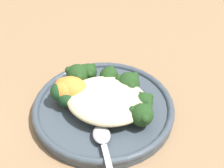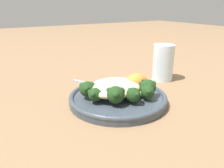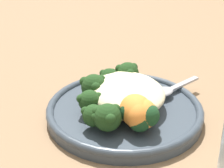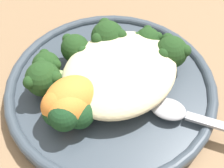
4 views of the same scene
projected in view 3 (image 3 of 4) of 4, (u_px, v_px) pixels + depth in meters
name	position (u px, v px, depth m)	size (l,w,h in m)	color
ground_plane	(124.00, 117.00, 0.58)	(4.00, 4.00, 0.00)	#846647
plate	(125.00, 110.00, 0.57)	(0.24, 0.24, 0.02)	#38424C
quinoa_mound	(127.00, 92.00, 0.57)	(0.13, 0.11, 0.03)	beige
broccoli_stalk_0	(130.00, 80.00, 0.61)	(0.12, 0.04, 0.04)	#ADC675
broccoli_stalk_1	(117.00, 84.00, 0.60)	(0.12, 0.05, 0.03)	#ADC675
broccoli_stalk_2	(104.00, 91.00, 0.57)	(0.09, 0.11, 0.04)	#ADC675
broccoli_stalk_3	(97.00, 102.00, 0.54)	(0.03, 0.11, 0.03)	#ADC675
broccoli_stalk_4	(103.00, 113.00, 0.52)	(0.06, 0.10, 0.03)	#ADC675
broccoli_stalk_5	(113.00, 115.00, 0.51)	(0.08, 0.09, 0.04)	#ADC675
sweet_potato_chunk_0	(144.00, 114.00, 0.50)	(0.05, 0.04, 0.04)	orange
sweet_potato_chunk_1	(138.00, 110.00, 0.51)	(0.06, 0.04, 0.04)	orange
sweet_potato_chunk_2	(139.00, 114.00, 0.50)	(0.05, 0.04, 0.04)	orange
kale_tuft	(140.00, 115.00, 0.51)	(0.05, 0.06, 0.04)	#193D1E
spoon	(168.00, 90.00, 0.60)	(0.06, 0.10, 0.01)	#A3A3A8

